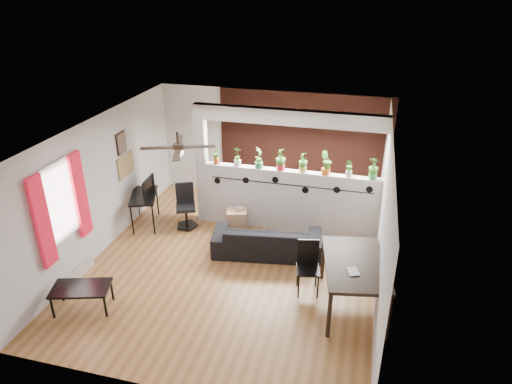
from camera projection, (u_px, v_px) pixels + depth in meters
The scene contains 29 objects.
room_shell at pixel (231, 201), 8.03m from camera, with size 6.30×7.10×2.90m.
partition_wall at pixel (290, 201), 9.43m from camera, with size 3.60×0.18×1.35m, color #BCBCC1.
ceiling_header at pixel (293, 118), 8.66m from camera, with size 3.60×0.18×0.30m, color silver.
pier_column at pixel (202, 164), 9.59m from camera, with size 0.22×0.20×2.60m, color #BCBCC1.
brick_panel at pixel (303, 149), 10.44m from camera, with size 3.90×0.05×2.60m, color #993E2C.
vine_decal at pixel (290, 185), 9.17m from camera, with size 3.31×0.01×0.30m.
window_assembly at pixel (60, 204), 7.46m from camera, with size 0.09×1.30×1.55m.
baseboard_heater at pixel (76, 276), 8.07m from camera, with size 0.08×1.00×0.18m, color beige.
corkboard at pixel (126, 165), 9.41m from camera, with size 0.03×0.60×0.45m, color olive.
framed_art at pixel (121, 143), 9.15m from camera, with size 0.03×0.34×0.44m.
ceiling_fan at pixel (178, 149), 7.51m from camera, with size 1.19×1.19×0.43m.
potted_plant_0 at pixel (216, 155), 9.41m from camera, with size 0.22×0.21×0.36m.
potted_plant_1 at pixel (237, 156), 9.29m from camera, with size 0.22×0.18×0.41m.
potted_plant_2 at pixel (259, 157), 9.19m from camera, with size 0.19×0.24×0.45m.
potted_plant_3 at pixel (281, 159), 9.08m from camera, with size 0.24×0.28×0.46m.
potted_plant_4 at pixel (303, 162), 8.99m from camera, with size 0.22×0.25×0.42m.
potted_plant_5 at pixel (326, 162), 8.88m from camera, with size 0.31×0.28×0.48m.
potted_plant_6 at pixel (349, 167), 8.80m from camera, with size 0.20×0.21×0.36m.
potted_plant_7 at pixel (374, 168), 8.68m from camera, with size 0.26×0.23×0.43m.
sofa at pixel (267, 240), 8.78m from camera, with size 1.98×0.78×0.58m, color black.
cube_shelf at pixel (237, 221), 9.53m from camera, with size 0.41×0.37×0.50m, color tan.
cup at pixel (239, 209), 9.39m from camera, with size 0.12×0.12×0.10m, color gray.
computer_desk at pixel (144, 198), 9.65m from camera, with size 0.81×1.09×0.70m.
monitor at pixel (146, 188), 9.71m from camera, with size 0.05×0.32×0.18m, color black.
office_chair at pixel (186, 209), 9.67m from camera, with size 0.52×0.53×0.94m.
dining_table at pixel (355, 267), 7.15m from camera, with size 1.20×1.69×0.85m.
book at pixel (348, 272), 6.87m from camera, with size 0.16×0.22×0.02m, color gray.
folding_chair at pixel (308, 262), 7.65m from camera, with size 0.45×0.45×0.94m.
coffee_table at pixel (81, 289), 7.26m from camera, with size 1.01×0.74×0.42m.
Camera 1 is at (2.20, -6.84, 4.91)m, focal length 32.00 mm.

